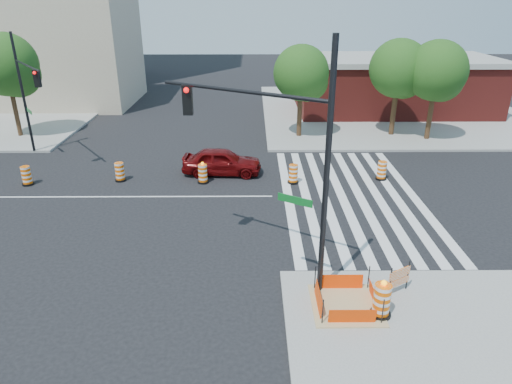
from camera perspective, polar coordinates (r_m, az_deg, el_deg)
ground at (r=23.70m, az=-15.13°, el=-0.57°), size 120.00×120.00×0.00m
sidewalk_ne at (r=41.78m, az=16.47°, el=9.69°), size 22.00×22.00×0.15m
crosswalk_east at (r=23.44m, az=11.73°, el=-0.48°), size 6.75×13.50×0.01m
lane_centerline at (r=23.70m, az=-15.13°, el=-0.56°), size 14.00×0.12×0.01m
excavation_pit at (r=15.30m, az=11.19°, el=-13.53°), size 2.20×2.20×0.90m
brick_storefront at (r=41.34m, az=16.83°, el=12.71°), size 16.50×8.50×4.60m
beige_midrise at (r=46.77m, az=-24.12°, el=16.20°), size 14.00×10.00×10.00m
red_coupe at (r=25.64m, az=-4.28°, el=3.84°), size 4.48×2.01×1.50m
signal_pole_se at (r=14.38m, az=2.67°, el=6.14°), size 5.37×3.41×8.23m
signal_pole_nw at (r=30.21m, az=-26.77°, el=11.72°), size 3.36×4.46×7.23m
pit_drum at (r=14.86m, az=15.43°, el=-13.02°), size 0.66×0.66×1.29m
barricade at (r=16.01m, az=17.48°, el=-10.14°), size 0.82×0.51×1.09m
tree_north_b at (r=35.82m, az=-28.64°, el=13.43°), size 4.20×4.20×7.14m
tree_north_c at (r=31.88m, az=5.73°, el=14.22°), size 3.78×3.75×6.38m
tree_north_d at (r=33.46m, az=17.43°, el=14.14°), size 3.97×3.96×6.72m
tree_north_e at (r=33.18m, az=21.67°, el=13.53°), size 3.97×3.97×6.74m
median_drum_1 at (r=27.05m, az=-26.75°, el=1.77°), size 0.60×0.60×1.02m
median_drum_2 at (r=25.77m, az=-16.65°, el=2.36°), size 0.60×0.60×1.02m
median_drum_3 at (r=24.59m, az=-6.66°, el=2.23°), size 0.60×0.60×1.18m
median_drum_4 at (r=24.48m, az=4.68°, el=2.19°), size 0.60×0.60×1.02m
median_drum_5 at (r=25.81m, az=15.44°, el=2.53°), size 0.60×0.60×1.02m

